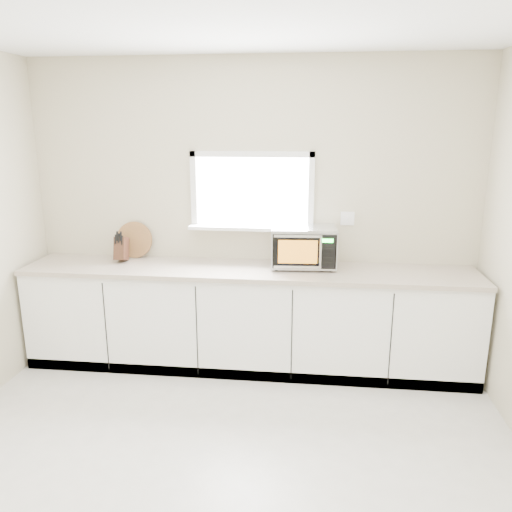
# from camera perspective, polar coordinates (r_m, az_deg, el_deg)

# --- Properties ---
(ground) EXTENTS (4.00, 4.00, 0.00)m
(ground) POSITION_cam_1_polar(r_m,az_deg,el_deg) (3.26, -5.09, -25.88)
(ground) COLOR beige
(ground) RESTS_ON ground
(back_wall) EXTENTS (4.00, 0.17, 2.70)m
(back_wall) POSITION_cam_1_polar(r_m,az_deg,el_deg) (4.51, -0.43, 5.08)
(back_wall) COLOR beige
(back_wall) RESTS_ON ground
(cabinets) EXTENTS (3.92, 0.60, 0.88)m
(cabinets) POSITION_cam_1_polar(r_m,az_deg,el_deg) (4.48, -0.88, -7.28)
(cabinets) COLOR white
(cabinets) RESTS_ON ground
(countertop) EXTENTS (3.92, 0.64, 0.04)m
(countertop) POSITION_cam_1_polar(r_m,az_deg,el_deg) (4.32, -0.92, -1.67)
(countertop) COLOR #BEB29D
(countertop) RESTS_ON cabinets
(microwave) EXTENTS (0.58, 0.47, 0.36)m
(microwave) POSITION_cam_1_polar(r_m,az_deg,el_deg) (4.36, 5.44, 1.21)
(microwave) COLOR black
(microwave) RESTS_ON countertop
(knife_block) EXTENTS (0.10, 0.20, 0.29)m
(knife_block) POSITION_cam_1_polar(r_m,az_deg,el_deg) (4.66, -15.14, 0.87)
(knife_block) COLOR #4C281B
(knife_block) RESTS_ON countertop
(cutting_board) EXTENTS (0.34, 0.08, 0.34)m
(cutting_board) POSITION_cam_1_polar(r_m,az_deg,el_deg) (4.77, -13.74, 1.82)
(cutting_board) COLOR #8F6037
(cutting_board) RESTS_ON countertop
(coffee_grinder) EXTENTS (0.14, 0.14, 0.20)m
(coffee_grinder) POSITION_cam_1_polar(r_m,az_deg,el_deg) (4.32, 4.28, -0.06)
(coffee_grinder) COLOR #ACAEB3
(coffee_grinder) RESTS_ON countertop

